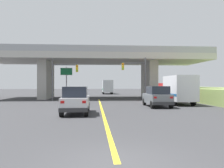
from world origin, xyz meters
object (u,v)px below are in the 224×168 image
object	(u,v)px
suv_lead	(76,100)
traffic_signal_nearside	(138,73)
semi_truck_distant	(107,87)
highway_sign	(66,75)
suv_crossing	(157,96)
traffic_signal_farside	(61,74)
box_truck	(177,89)

from	to	relation	value
suv_lead	traffic_signal_nearside	xyz separation A→B (m)	(7.28, 13.58, 2.72)
traffic_signal_nearside	semi_truck_distant	xyz separation A→B (m)	(-2.90, 22.18, -2.08)
traffic_signal_nearside	highway_sign	xyz separation A→B (m)	(-10.12, 3.49, -0.12)
suv_crossing	traffic_signal_farside	bearing A→B (deg)	138.51
highway_sign	box_truck	bearing A→B (deg)	-35.92
traffic_signal_nearside	semi_truck_distant	distance (m)	22.47
traffic_signal_farside	highway_sign	bearing A→B (deg)	83.56
traffic_signal_nearside	traffic_signal_farside	size ratio (longest dim) A/B	1.06
box_truck	highway_sign	xyz separation A→B (m)	(-13.36, 9.68, 1.99)
traffic_signal_farside	traffic_signal_nearside	bearing A→B (deg)	-3.59
suv_lead	box_truck	distance (m)	12.88
semi_truck_distant	box_truck	bearing A→B (deg)	-77.77
suv_crossing	box_truck	size ratio (longest dim) A/B	0.70
suv_lead	traffic_signal_farside	distance (m)	14.81
traffic_signal_nearside	box_truck	bearing A→B (deg)	-62.32
box_truck	semi_truck_distant	xyz separation A→B (m)	(-6.15, 28.37, 0.03)
suv_crossing	box_truck	world-z (taller)	box_truck
box_truck	suv_lead	bearing A→B (deg)	-144.93
suv_crossing	semi_truck_distant	world-z (taller)	semi_truck_distant
suv_crossing	traffic_signal_farside	world-z (taller)	traffic_signal_farside
suv_lead	traffic_signal_farside	bearing A→B (deg)	102.50
suv_lead	semi_truck_distant	bearing A→B (deg)	83.02
suv_lead	highway_sign	world-z (taller)	highway_sign
suv_lead	traffic_signal_nearside	size ratio (longest dim) A/B	0.73
suv_lead	semi_truck_distant	distance (m)	36.04
box_truck	highway_sign	size ratio (longest dim) A/B	1.33
suv_lead	box_truck	bearing A→B (deg)	35.07
highway_sign	traffic_signal_nearside	bearing A→B (deg)	-19.02
highway_sign	semi_truck_distant	world-z (taller)	highway_sign
suv_lead	suv_crossing	distance (m)	8.79
suv_lead	traffic_signal_farside	size ratio (longest dim) A/B	0.77
traffic_signal_farside	semi_truck_distant	distance (m)	22.89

